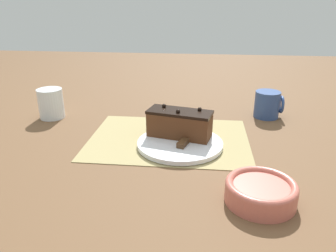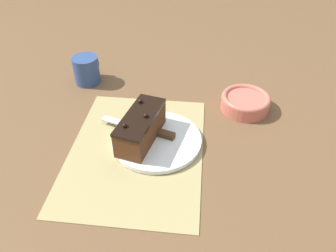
{
  "view_description": "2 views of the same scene",
  "coord_description": "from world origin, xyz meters",
  "px_view_note": "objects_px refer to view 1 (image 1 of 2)",
  "views": [
    {
      "loc": [
        0.09,
        -0.87,
        0.39
      ],
      "look_at": [
        0.01,
        -0.07,
        0.07
      ],
      "focal_mm": 35.0,
      "sensor_mm": 36.0,
      "label": 1
    },
    {
      "loc": [
        -0.6,
        -0.15,
        0.59
      ],
      "look_at": [
        0.05,
        -0.08,
        0.05
      ],
      "focal_mm": 35.0,
      "sensor_mm": 36.0,
      "label": 2
    }
  ],
  "objects_px": {
    "serving_knife": "(189,137)",
    "drinking_glass": "(51,103)",
    "small_bowl": "(261,191)",
    "coffee_mug": "(268,104)",
    "cake_plate": "(180,144)",
    "chocolate_cake": "(180,123)"
  },
  "relations": [
    {
      "from": "serving_knife",
      "to": "coffee_mug",
      "type": "distance_m",
      "value": 0.36
    },
    {
      "from": "serving_knife",
      "to": "small_bowl",
      "type": "relative_size",
      "value": 1.5
    },
    {
      "from": "chocolate_cake",
      "to": "drinking_glass",
      "type": "height_order",
      "value": "chocolate_cake"
    },
    {
      "from": "chocolate_cake",
      "to": "serving_knife",
      "type": "xyz_separation_m",
      "value": [
        0.03,
        -0.02,
        -0.03
      ]
    },
    {
      "from": "cake_plate",
      "to": "coffee_mug",
      "type": "xyz_separation_m",
      "value": [
        0.28,
        0.27,
        0.04
      ]
    },
    {
      "from": "drinking_glass",
      "to": "small_bowl",
      "type": "xyz_separation_m",
      "value": [
        0.63,
        -0.43,
        -0.03
      ]
    },
    {
      "from": "coffee_mug",
      "to": "serving_knife",
      "type": "bearing_deg",
      "value": -135.81
    },
    {
      "from": "cake_plate",
      "to": "drinking_glass",
      "type": "xyz_separation_m",
      "value": [
        -0.45,
        0.19,
        0.04
      ]
    },
    {
      "from": "serving_knife",
      "to": "drinking_glass",
      "type": "height_order",
      "value": "drinking_glass"
    },
    {
      "from": "small_bowl",
      "to": "coffee_mug",
      "type": "height_order",
      "value": "coffee_mug"
    },
    {
      "from": "chocolate_cake",
      "to": "coffee_mug",
      "type": "relative_size",
      "value": 2.04
    },
    {
      "from": "drinking_glass",
      "to": "coffee_mug",
      "type": "height_order",
      "value": "drinking_glass"
    },
    {
      "from": "coffee_mug",
      "to": "drinking_glass",
      "type": "bearing_deg",
      "value": -173.51
    },
    {
      "from": "cake_plate",
      "to": "coffee_mug",
      "type": "relative_size",
      "value": 2.52
    },
    {
      "from": "small_bowl",
      "to": "coffee_mug",
      "type": "xyz_separation_m",
      "value": [
        0.1,
        0.51,
        0.02
      ]
    },
    {
      "from": "small_bowl",
      "to": "coffee_mug",
      "type": "relative_size",
      "value": 1.53
    },
    {
      "from": "drinking_glass",
      "to": "small_bowl",
      "type": "relative_size",
      "value": 0.7
    },
    {
      "from": "drinking_glass",
      "to": "small_bowl",
      "type": "bearing_deg",
      "value": -34.11
    },
    {
      "from": "chocolate_cake",
      "to": "small_bowl",
      "type": "height_order",
      "value": "chocolate_cake"
    },
    {
      "from": "cake_plate",
      "to": "chocolate_cake",
      "type": "height_order",
      "value": "chocolate_cake"
    },
    {
      "from": "drinking_glass",
      "to": "cake_plate",
      "type": "bearing_deg",
      "value": -22.51
    },
    {
      "from": "serving_knife",
      "to": "small_bowl",
      "type": "bearing_deg",
      "value": -41.77
    }
  ]
}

